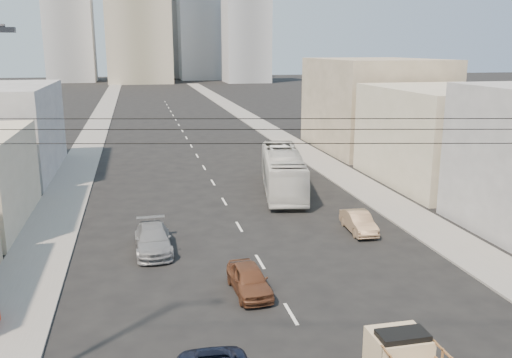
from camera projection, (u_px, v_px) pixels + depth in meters
name	position (u px, v px, depth m)	size (l,w,h in m)	color
sidewalk_left	(98.00, 125.00, 79.75)	(3.50, 180.00, 0.12)	gray
sidewalk_right	(253.00, 121.00, 84.70)	(3.50, 180.00, 0.12)	gray
lane_dashes	(189.00, 142.00, 66.11)	(0.15, 104.00, 0.01)	silver
city_bus	(283.00, 171.00, 42.87)	(2.82, 12.06, 3.36)	silver
sedan_brown	(249.00, 279.00, 25.33)	(1.57, 3.90, 1.33)	brown
sedan_tan	(359.00, 222.00, 33.73)	(1.34, 3.86, 1.27)	#927355
sedan_grey	(153.00, 239.00, 30.49)	(1.98, 4.87, 1.41)	gray
overhead_wires	(360.00, 131.00, 15.14)	(23.01, 5.02, 0.72)	black
bldg_right_mid	(448.00, 136.00, 45.56)	(11.00, 14.00, 8.00)	#B6AD93
bldg_right_far	(374.00, 104.00, 60.60)	(12.00, 16.00, 10.00)	gray
midrise_ne	(201.00, 22.00, 190.36)	(16.00, 16.00, 40.00)	#919499
midrise_nw	(70.00, 29.00, 177.08)	(15.00, 15.00, 34.00)	#919499
midrise_back	(164.00, 17.00, 201.59)	(18.00, 18.00, 44.00)	gray
midrise_east	(246.00, 38.00, 175.34)	(14.00, 14.00, 28.00)	#919499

